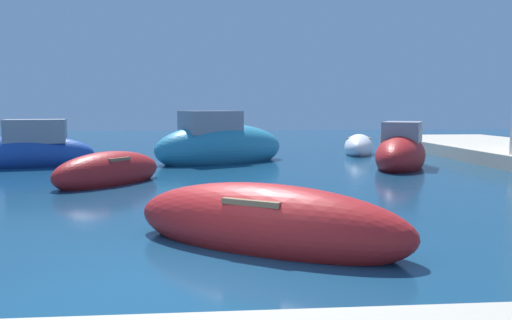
{
  "coord_description": "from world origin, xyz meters",
  "views": [
    {
      "loc": [
        0.66,
        -5.6,
        2.03
      ],
      "look_at": [
        1.95,
        10.35,
        0.34
      ],
      "focal_mm": 34.65,
      "sensor_mm": 36.0,
      "label": 1
    }
  ],
  "objects_px": {
    "moored_boat_4": "(266,224)",
    "moored_boat_5": "(27,151)",
    "moored_boat_6": "(220,146)",
    "moored_boat_7": "(359,147)",
    "moored_boat_0": "(401,152)",
    "moored_boat_3": "(108,172)"
  },
  "relations": [
    {
      "from": "moored_boat_5",
      "to": "moored_boat_0",
      "type": "bearing_deg",
      "value": 161.25
    },
    {
      "from": "moored_boat_7",
      "to": "moored_boat_4",
      "type": "bearing_deg",
      "value": -3.6
    },
    {
      "from": "moored_boat_4",
      "to": "moored_boat_5",
      "type": "xyz_separation_m",
      "value": [
        -7.35,
        10.76,
        0.18
      ]
    },
    {
      "from": "moored_boat_4",
      "to": "moored_boat_6",
      "type": "xyz_separation_m",
      "value": [
        -0.58,
        11.47,
        0.28
      ]
    },
    {
      "from": "moored_boat_5",
      "to": "moored_boat_7",
      "type": "height_order",
      "value": "moored_boat_5"
    },
    {
      "from": "moored_boat_6",
      "to": "moored_boat_7",
      "type": "height_order",
      "value": "moored_boat_6"
    },
    {
      "from": "moored_boat_5",
      "to": "moored_boat_6",
      "type": "height_order",
      "value": "moored_boat_6"
    },
    {
      "from": "moored_boat_4",
      "to": "moored_boat_6",
      "type": "height_order",
      "value": "moored_boat_6"
    },
    {
      "from": "moored_boat_5",
      "to": "moored_boat_6",
      "type": "xyz_separation_m",
      "value": [
        6.76,
        0.71,
        0.1
      ]
    },
    {
      "from": "moored_boat_0",
      "to": "moored_boat_6",
      "type": "bearing_deg",
      "value": -81.72
    },
    {
      "from": "moored_boat_5",
      "to": "moored_boat_7",
      "type": "bearing_deg",
      "value": -177.23
    },
    {
      "from": "moored_boat_4",
      "to": "moored_boat_6",
      "type": "distance_m",
      "value": 11.49
    },
    {
      "from": "moored_boat_7",
      "to": "moored_boat_3",
      "type": "bearing_deg",
      "value": -31.48
    },
    {
      "from": "moored_boat_4",
      "to": "moored_boat_7",
      "type": "bearing_deg",
      "value": -80.51
    },
    {
      "from": "moored_boat_3",
      "to": "moored_boat_5",
      "type": "distance_m",
      "value": 5.78
    },
    {
      "from": "moored_boat_4",
      "to": "moored_boat_5",
      "type": "height_order",
      "value": "moored_boat_5"
    },
    {
      "from": "moored_boat_0",
      "to": "moored_boat_4",
      "type": "distance_m",
      "value": 10.89
    },
    {
      "from": "moored_boat_0",
      "to": "moored_boat_3",
      "type": "height_order",
      "value": "moored_boat_0"
    },
    {
      "from": "moored_boat_0",
      "to": "moored_boat_6",
      "type": "height_order",
      "value": "moored_boat_6"
    },
    {
      "from": "moored_boat_6",
      "to": "moored_boat_7",
      "type": "distance_m",
      "value": 6.8
    },
    {
      "from": "moored_boat_7",
      "to": "moored_boat_5",
      "type": "bearing_deg",
      "value": -56.97
    },
    {
      "from": "moored_boat_6",
      "to": "moored_boat_0",
      "type": "bearing_deg",
      "value": -47.18
    }
  ]
}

